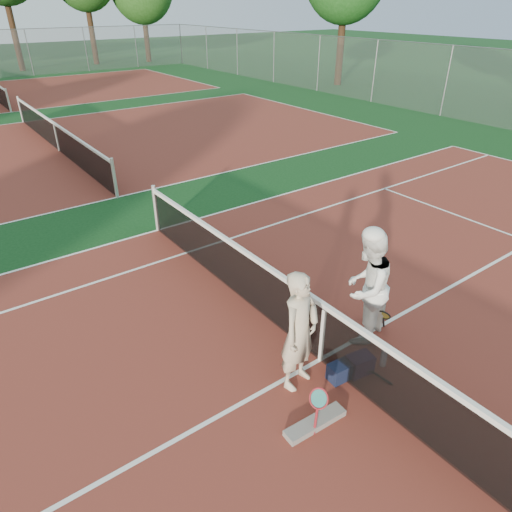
# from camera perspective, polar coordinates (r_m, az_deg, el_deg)

# --- Properties ---
(ground) EXTENTS (130.00, 130.00, 0.00)m
(ground) POSITION_cam_1_polar(r_m,az_deg,el_deg) (7.06, 8.02, -12.72)
(ground) COLOR #0F3714
(ground) RESTS_ON ground
(court_main) EXTENTS (23.77, 10.97, 0.01)m
(court_main) POSITION_cam_1_polar(r_m,az_deg,el_deg) (7.06, 8.02, -12.70)
(court_main) COLOR maroon
(court_main) RESTS_ON ground
(court_far_a) EXTENTS (23.77, 10.97, 0.01)m
(court_far_a) POSITION_cam_1_polar(r_m,az_deg,el_deg) (18.15, -23.36, 11.98)
(court_far_a) COLOR maroon
(court_far_a) RESTS_ON ground
(net_main) EXTENTS (0.10, 10.98, 1.02)m
(net_main) POSITION_cam_1_polar(r_m,az_deg,el_deg) (6.73, 8.32, -9.49)
(net_main) COLOR black
(net_main) RESTS_ON ground
(net_far_a) EXTENTS (0.10, 10.98, 1.02)m
(net_far_a) POSITION_cam_1_polar(r_m,az_deg,el_deg) (18.03, -23.68, 13.51)
(net_far_a) COLOR black
(net_far_a) RESTS_ON ground
(fence_right) EXTENTS (0.06, 54.50, 3.00)m
(fence_right) POSITION_cam_1_polar(r_m,az_deg,el_deg) (22.62, 27.27, 18.18)
(fence_right) COLOR slate
(fence_right) RESTS_ON ground
(player_a) EXTENTS (0.73, 0.58, 1.77)m
(player_a) POSITION_cam_1_polar(r_m,az_deg,el_deg) (6.12, 5.49, -9.37)
(player_a) COLOR #C6B399
(player_a) RESTS_ON ground
(player_b) EXTENTS (1.07, 0.94, 1.86)m
(player_b) POSITION_cam_1_polar(r_m,az_deg,el_deg) (7.06, 13.63, -3.84)
(player_b) COLOR white
(player_b) RESTS_ON ground
(racket_red) EXTENTS (0.35, 0.36, 0.57)m
(racket_red) POSITION_cam_1_polar(r_m,az_deg,el_deg) (6.01, 7.75, -18.28)
(racket_red) COLOR maroon
(racket_red) RESTS_ON ground
(racket_black_held) EXTENTS (0.43, 0.40, 0.52)m
(racket_black_held) POSITION_cam_1_polar(r_m,az_deg,el_deg) (7.54, 15.45, -8.00)
(racket_black_held) COLOR black
(racket_black_held) RESTS_ON ground
(racket_spare) EXTENTS (0.40, 0.64, 0.13)m
(racket_spare) POSITION_cam_1_polar(r_m,az_deg,el_deg) (6.96, 13.18, -13.36)
(racket_spare) COLOR black
(racket_spare) RESTS_ON ground
(sports_bag_navy) EXTENTS (0.35, 0.25, 0.26)m
(sports_bag_navy) POSITION_cam_1_polar(r_m,az_deg,el_deg) (6.73, 10.43, -14.03)
(sports_bag_navy) COLOR black
(sports_bag_navy) RESTS_ON ground
(sports_bag_purple) EXTENTS (0.40, 0.31, 0.29)m
(sports_bag_purple) POSITION_cam_1_polar(r_m,az_deg,el_deg) (6.87, 12.83, -13.05)
(sports_bag_purple) COLOR black
(sports_bag_purple) RESTS_ON ground
(net_cover_canvas) EXTENTS (0.88, 0.25, 0.09)m
(net_cover_canvas) POSITION_cam_1_polar(r_m,az_deg,el_deg) (6.16, 7.40, -20.00)
(net_cover_canvas) COLOR slate
(net_cover_canvas) RESTS_ON ground
(water_bottle) EXTENTS (0.09, 0.09, 0.30)m
(water_bottle) POSITION_cam_1_polar(r_m,az_deg,el_deg) (7.06, 15.67, -12.12)
(water_bottle) COLOR silver
(water_bottle) RESTS_ON ground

